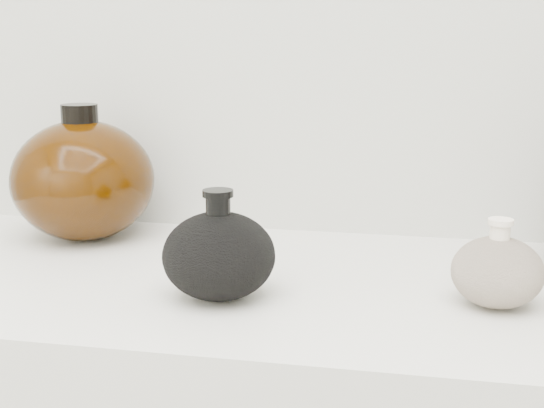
# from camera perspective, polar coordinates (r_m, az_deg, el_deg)

# --- Properties ---
(black_gourd_vase) EXTENTS (0.15, 0.15, 0.13)m
(black_gourd_vase) POSITION_cam_1_polar(r_m,az_deg,el_deg) (0.90, -4.02, -3.84)
(black_gourd_vase) COLOR black
(black_gourd_vase) RESTS_ON display_counter
(cream_gourd_vase) EXTENTS (0.11, 0.11, 0.10)m
(cream_gourd_vase) POSITION_cam_1_polar(r_m,az_deg,el_deg) (0.91, 16.60, -4.87)
(cream_gourd_vase) COLOR beige
(cream_gourd_vase) RESTS_ON display_counter
(left_round_pot) EXTENTS (0.28, 0.28, 0.21)m
(left_round_pot) POSITION_cam_1_polar(r_m,az_deg,el_deg) (1.19, -14.03, 1.79)
(left_round_pot) COLOR black
(left_round_pot) RESTS_ON display_counter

